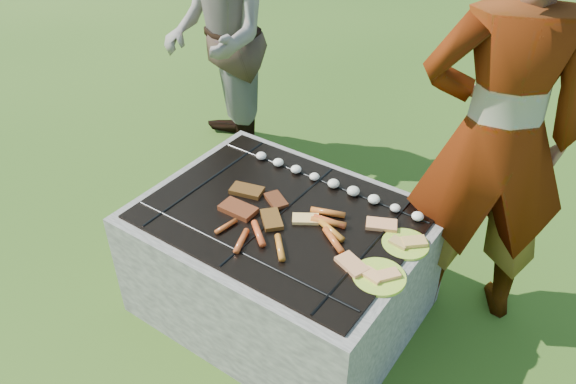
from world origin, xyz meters
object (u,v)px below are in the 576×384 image
object	(u,v)px
fire_pit	(282,265)
plate_near	(379,276)
plate_far	(406,244)
bystander	(216,38)
cook	(497,139)

from	to	relation	value
fire_pit	plate_near	xyz separation A→B (m)	(0.56, -0.11, 0.33)
fire_pit	plate_far	world-z (taller)	plate_far
plate_near	bystander	size ratio (longest dim) A/B	0.13
plate_far	bystander	distance (m)	1.96
plate_near	bystander	xyz separation A→B (m)	(-1.76, 1.06, 0.28)
fire_pit	plate_far	xyz separation A→B (m)	(0.56, 0.13, 0.33)
plate_near	bystander	distance (m)	2.07
fire_pit	bystander	bearing A→B (deg)	141.66
plate_far	bystander	xyz separation A→B (m)	(-1.76, 0.82, 0.28)
fire_pit	bystander	size ratio (longest dim) A/B	0.73
plate_near	plate_far	bearing A→B (deg)	89.48
plate_far	plate_near	bearing A→B (deg)	-90.52
cook	bystander	size ratio (longest dim) A/B	1.10
plate_far	plate_near	xyz separation A→B (m)	(-0.00, -0.24, -0.00)
cook	fire_pit	bearing A→B (deg)	8.62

